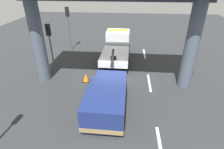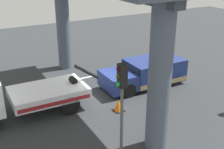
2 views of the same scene
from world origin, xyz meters
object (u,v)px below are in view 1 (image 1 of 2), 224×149
(tow_truck_white, at_px, (117,46))
(traffic_cone_orange, at_px, (86,78))
(towed_van_green, at_px, (107,98))
(traffic_light_far, at_px, (49,37))
(traffic_light_mid, at_px, (68,19))

(tow_truck_white, bearing_deg, traffic_cone_orange, 157.90)
(tow_truck_white, distance_m, towed_van_green, 8.16)
(traffic_light_far, bearing_deg, traffic_light_mid, 0.00)
(traffic_light_mid, height_order, traffic_cone_orange, traffic_light_mid)
(towed_van_green, height_order, traffic_light_mid, traffic_light_mid)
(traffic_light_far, distance_m, traffic_cone_orange, 4.45)
(tow_truck_white, relative_size, traffic_cone_orange, 11.31)
(traffic_light_mid, distance_m, traffic_cone_orange, 8.03)
(towed_van_green, height_order, traffic_cone_orange, towed_van_green)
(traffic_cone_orange, bearing_deg, traffic_light_mid, 25.19)
(traffic_light_mid, bearing_deg, traffic_light_far, 180.00)
(traffic_light_far, relative_size, traffic_light_mid, 0.88)
(towed_van_green, distance_m, traffic_light_far, 7.45)
(towed_van_green, bearing_deg, traffic_light_mid, 27.61)
(towed_van_green, bearing_deg, traffic_light_far, 46.51)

